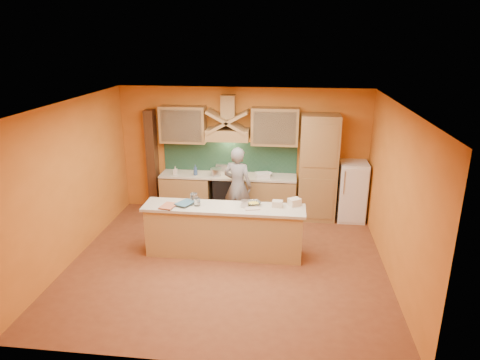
# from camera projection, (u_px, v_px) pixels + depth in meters

# --- Properties ---
(floor) EXTENTS (5.50, 5.00, 0.01)m
(floor) POSITION_uv_depth(u_px,v_px,m) (227.00, 262.00, 7.62)
(floor) COLOR brown
(floor) RESTS_ON ground
(ceiling) EXTENTS (5.50, 5.00, 0.01)m
(ceiling) POSITION_uv_depth(u_px,v_px,m) (226.00, 105.00, 6.72)
(ceiling) COLOR white
(ceiling) RESTS_ON wall_back
(wall_back) EXTENTS (5.50, 0.02, 2.80)m
(wall_back) POSITION_uv_depth(u_px,v_px,m) (243.00, 151.00, 9.52)
(wall_back) COLOR orange
(wall_back) RESTS_ON floor
(wall_front) EXTENTS (5.50, 0.02, 2.80)m
(wall_front) POSITION_uv_depth(u_px,v_px,m) (194.00, 263.00, 4.82)
(wall_front) COLOR orange
(wall_front) RESTS_ON floor
(wall_left) EXTENTS (0.02, 5.00, 2.80)m
(wall_left) POSITION_uv_depth(u_px,v_px,m) (71.00, 182.00, 7.47)
(wall_left) COLOR orange
(wall_left) RESTS_ON floor
(wall_right) EXTENTS (0.02, 5.00, 2.80)m
(wall_right) POSITION_uv_depth(u_px,v_px,m) (396.00, 195.00, 6.86)
(wall_right) COLOR orange
(wall_right) RESTS_ON floor
(base_cabinet_left) EXTENTS (1.10, 0.60, 0.86)m
(base_cabinet_left) POSITION_uv_depth(u_px,v_px,m) (187.00, 194.00, 9.69)
(base_cabinet_left) COLOR #A17B49
(base_cabinet_left) RESTS_ON floor
(base_cabinet_right) EXTENTS (1.10, 0.60, 0.86)m
(base_cabinet_right) POSITION_uv_depth(u_px,v_px,m) (271.00, 197.00, 9.48)
(base_cabinet_right) COLOR #A17B49
(base_cabinet_right) RESTS_ON floor
(counter_top) EXTENTS (3.00, 0.62, 0.04)m
(counter_top) POSITION_uv_depth(u_px,v_px,m) (228.00, 176.00, 9.43)
(counter_top) COLOR beige
(counter_top) RESTS_ON base_cabinet_left
(stove) EXTENTS (0.60, 0.58, 0.90)m
(stove) POSITION_uv_depth(u_px,v_px,m) (228.00, 195.00, 9.58)
(stove) COLOR black
(stove) RESTS_ON floor
(backsplash) EXTENTS (3.00, 0.03, 0.70)m
(backsplash) POSITION_uv_depth(u_px,v_px,m) (230.00, 157.00, 9.59)
(backsplash) COLOR #1A3A2A
(backsplash) RESTS_ON wall_back
(range_hood) EXTENTS (0.92, 0.50, 0.24)m
(range_hood) POSITION_uv_depth(u_px,v_px,m) (228.00, 134.00, 9.19)
(range_hood) COLOR #A17B49
(range_hood) RESTS_ON wall_back
(hood_chimney) EXTENTS (0.30, 0.30, 0.50)m
(hood_chimney) POSITION_uv_depth(u_px,v_px,m) (228.00, 107.00, 9.09)
(hood_chimney) COLOR #A17B49
(hood_chimney) RESTS_ON wall_back
(upper_cabinet_left) EXTENTS (1.00, 0.35, 0.80)m
(upper_cabinet_left) POSITION_uv_depth(u_px,v_px,m) (183.00, 124.00, 9.31)
(upper_cabinet_left) COLOR #A17B49
(upper_cabinet_left) RESTS_ON wall_back
(upper_cabinet_right) EXTENTS (1.00, 0.35, 0.80)m
(upper_cabinet_right) POSITION_uv_depth(u_px,v_px,m) (275.00, 126.00, 9.09)
(upper_cabinet_right) COLOR #A17B49
(upper_cabinet_right) RESTS_ON wall_back
(pantry_column) EXTENTS (0.80, 0.60, 2.30)m
(pantry_column) POSITION_uv_depth(u_px,v_px,m) (318.00, 168.00, 9.14)
(pantry_column) COLOR #A17B49
(pantry_column) RESTS_ON floor
(fridge) EXTENTS (0.58, 0.60, 1.30)m
(fridge) POSITION_uv_depth(u_px,v_px,m) (352.00, 191.00, 9.21)
(fridge) COLOR white
(fridge) RESTS_ON floor
(trim_column_left) EXTENTS (0.20, 0.30, 2.30)m
(trim_column_left) POSITION_uv_depth(u_px,v_px,m) (153.00, 160.00, 9.69)
(trim_column_left) COLOR #472816
(trim_column_left) RESTS_ON floor
(island_body) EXTENTS (2.80, 0.55, 0.88)m
(island_body) POSITION_uv_depth(u_px,v_px,m) (224.00, 232.00, 7.77)
(island_body) COLOR tan
(island_body) RESTS_ON floor
(island_top) EXTENTS (2.90, 0.62, 0.05)m
(island_top) POSITION_uv_depth(u_px,v_px,m) (224.00, 208.00, 7.61)
(island_top) COLOR beige
(island_top) RESTS_ON island_body
(person) EXTENTS (0.70, 0.55, 1.68)m
(person) POSITION_uv_depth(u_px,v_px,m) (238.00, 186.00, 8.95)
(person) COLOR gray
(person) RESTS_ON floor
(pot_large) EXTENTS (0.25, 0.25, 0.17)m
(pot_large) POSITION_uv_depth(u_px,v_px,m) (216.00, 173.00, 9.35)
(pot_large) COLOR #B2B3BA
(pot_large) RESTS_ON stove
(pot_small) EXTENTS (0.23, 0.23, 0.14)m
(pot_small) POSITION_uv_depth(u_px,v_px,m) (235.00, 172.00, 9.50)
(pot_small) COLOR #ADADB3
(pot_small) RESTS_ON stove
(soap_bottle_a) EXTENTS (0.08, 0.09, 0.19)m
(soap_bottle_a) POSITION_uv_depth(u_px,v_px,m) (175.00, 171.00, 9.40)
(soap_bottle_a) COLOR beige
(soap_bottle_a) RESTS_ON counter_top
(soap_bottle_b) EXTENTS (0.12, 0.12, 0.24)m
(soap_bottle_b) POSITION_uv_depth(u_px,v_px,m) (195.00, 170.00, 9.37)
(soap_bottle_b) COLOR #2E497E
(soap_bottle_b) RESTS_ON counter_top
(bowl_back) EXTENTS (0.25, 0.25, 0.07)m
(bowl_back) POSITION_uv_depth(u_px,v_px,m) (267.00, 174.00, 9.36)
(bowl_back) COLOR silver
(bowl_back) RESTS_ON counter_top
(dish_rack) EXTENTS (0.34, 0.30, 0.10)m
(dish_rack) POSITION_uv_depth(u_px,v_px,m) (262.00, 175.00, 9.23)
(dish_rack) COLOR silver
(dish_rack) RESTS_ON counter_top
(book_lower) EXTENTS (0.30, 0.37, 0.03)m
(book_lower) POSITION_uv_depth(u_px,v_px,m) (162.00, 205.00, 7.62)
(book_lower) COLOR #B96342
(book_lower) RESTS_ON island_top
(book_upper) EXTENTS (0.38, 0.42, 0.03)m
(book_upper) POSITION_uv_depth(u_px,v_px,m) (180.00, 202.00, 7.74)
(book_upper) COLOR #3B6682
(book_upper) RESTS_ON island_top
(jar_large) EXTENTS (0.13, 0.13, 0.16)m
(jar_large) POSITION_uv_depth(u_px,v_px,m) (194.00, 198.00, 7.79)
(jar_large) COLOR white
(jar_large) RESTS_ON island_top
(jar_small) EXTENTS (0.12, 0.12, 0.14)m
(jar_small) POSITION_uv_depth(u_px,v_px,m) (197.00, 202.00, 7.63)
(jar_small) COLOR white
(jar_small) RESTS_ON island_top
(kitchen_scale) EXTENTS (0.13, 0.13, 0.10)m
(kitchen_scale) POSITION_uv_depth(u_px,v_px,m) (245.00, 204.00, 7.59)
(kitchen_scale) COLOR silver
(kitchen_scale) RESTS_ON island_top
(mixing_bowl) EXTENTS (0.31, 0.31, 0.06)m
(mixing_bowl) POSITION_uv_depth(u_px,v_px,m) (254.00, 203.00, 7.67)
(mixing_bowl) COLOR silver
(mixing_bowl) RESTS_ON island_top
(cloth) EXTENTS (0.31, 0.26, 0.02)m
(cloth) POSITION_uv_depth(u_px,v_px,m) (252.00, 208.00, 7.52)
(cloth) COLOR beige
(cloth) RESTS_ON island_top
(grocery_bag_a) EXTENTS (0.26, 0.25, 0.13)m
(grocery_bag_a) POSITION_uv_depth(u_px,v_px,m) (294.00, 202.00, 7.63)
(grocery_bag_a) COLOR beige
(grocery_bag_a) RESTS_ON island_top
(grocery_bag_b) EXTENTS (0.19, 0.16, 0.11)m
(grocery_bag_b) POSITION_uv_depth(u_px,v_px,m) (277.00, 204.00, 7.58)
(grocery_bag_b) COLOR beige
(grocery_bag_b) RESTS_ON island_top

